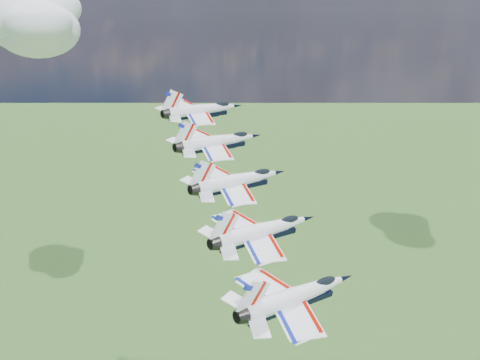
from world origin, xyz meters
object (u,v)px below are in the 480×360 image
Objects in this scene: jet_2 at (240,180)px; jet_4 at (299,295)px; jet_1 at (220,141)px; jet_3 at (265,230)px; jet_0 at (204,109)px.

jet_4 is (18.25, -14.28, -6.68)m from jet_2.
jet_1 reaches higher than jet_3.
jet_4 is at bearing -16.86° from jet_0.
jet_1 is at bearing -16.86° from jet_0.
jet_3 is (18.25, -14.28, -6.68)m from jet_1.
jet_0 is 12.06m from jet_1.
jet_0 is 36.18m from jet_3.
jet_2 is (9.13, -7.14, -3.34)m from jet_1.
jet_3 is 12.06m from jet_4.
jet_0 is 24.12m from jet_2.
jet_1 reaches higher than jet_4.
jet_1 reaches higher than jet_2.
jet_4 is (27.38, -21.43, -10.02)m from jet_1.
jet_4 is at bearing -16.86° from jet_1.
jet_2 reaches higher than jet_3.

